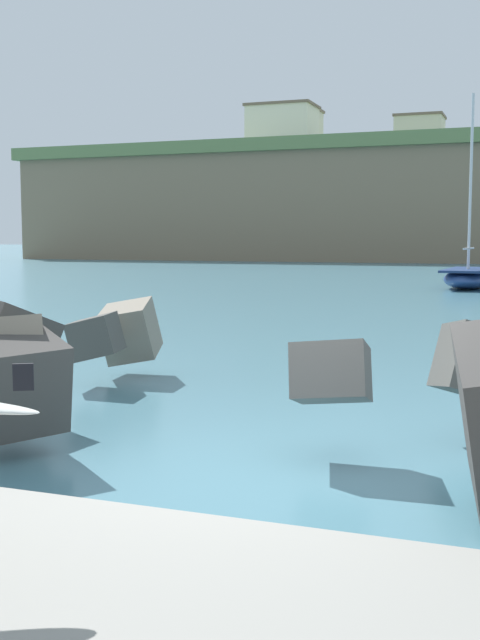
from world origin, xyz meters
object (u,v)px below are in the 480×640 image
at_px(station_building_east, 289,136).
at_px(station_building_central, 419,139).
at_px(boat_near_left, 469,277).
at_px(station_building_west, 282,132).

bearing_deg(station_building_east, station_building_central, 13.69).
bearing_deg(boat_near_left, station_building_west, 115.29).
bearing_deg(station_building_west, station_building_east, 98.30).
relative_size(boat_near_left, station_building_west, 1.08).
xyz_separation_m(boat_near_left, station_building_west, (-25.08, 53.07, 13.81)).
bearing_deg(station_building_central, boat_near_left, -80.25).
bearing_deg(station_building_central, station_building_west, -147.50).
height_order(station_building_west, station_building_east, station_building_east).
distance_m(boat_near_left, station_building_west, 60.30).
bearing_deg(boat_near_left, station_building_east, 113.85).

